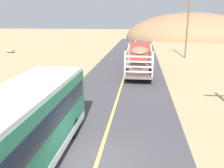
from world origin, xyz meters
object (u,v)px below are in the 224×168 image
object	(u,v)px
boulder_near_shoulder	(10,51)
power_pole_mid	(187,27)
livestock_truck	(140,55)
bus	(16,135)

from	to	relation	value
boulder_near_shoulder	power_pole_mid	bearing A→B (deg)	-3.39
power_pole_mid	boulder_near_shoulder	world-z (taller)	power_pole_mid
power_pole_mid	boulder_near_shoulder	size ratio (longest dim) A/B	5.78
livestock_truck	bus	world-z (taller)	bus
power_pole_mid	livestock_truck	bearing A→B (deg)	-124.11
bus	power_pole_mid	world-z (taller)	power_pole_mid
bus	power_pole_mid	bearing A→B (deg)	69.69
livestock_truck	power_pole_mid	xyz separation A→B (m)	(6.68, 9.86, 2.66)
bus	boulder_near_shoulder	size ratio (longest dim) A/B	6.96
livestock_truck	bus	bearing A→B (deg)	-102.04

